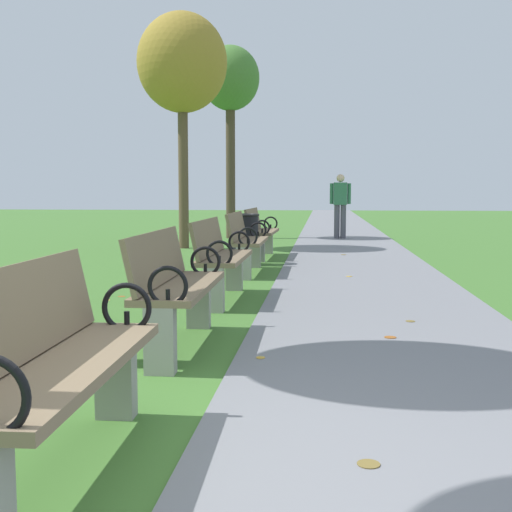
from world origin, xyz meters
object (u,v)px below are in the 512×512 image
park_bench_3 (220,257)px  tree_4 (230,83)px  park_bench_4 (246,240)px  park_bench_5 (261,231)px  trash_bin (245,239)px  park_bench_1 (51,364)px  park_bench_2 (175,285)px  tree_3 (182,65)px  pedestrian_walking (340,202)px

park_bench_3 → tree_4: size_ratio=0.33×
park_bench_4 → park_bench_5: bearing=90.0°
park_bench_4 → tree_4: tree_4 is taller
trash_bin → park_bench_1: bearing=-89.0°
park_bench_2 → park_bench_4: 4.67m
tree_3 → pedestrian_walking: size_ratio=3.03×
park_bench_4 → pedestrian_walking: 7.38m
park_bench_4 → tree_3: size_ratio=0.33×
park_bench_5 → pedestrian_walking: 5.16m
tree_3 → park_bench_1: bearing=-80.8°
park_bench_1 → park_bench_5: bearing=90.0°
park_bench_2 → pedestrian_walking: (1.56, 11.87, 0.44)m
park_bench_2 → pedestrian_walking: bearing=82.5°
tree_4 → trash_bin: (1.10, -6.16, -3.53)m
tree_3 → park_bench_2: bearing=-78.4°
park_bench_5 → tree_4: tree_4 is taller
park_bench_1 → park_bench_5: (-0.00, 9.30, 0.00)m
park_bench_3 → tree_3: bearing=105.4°
pedestrian_walking → park_bench_2: bearing=-97.5°
park_bench_3 → park_bench_5: (0.00, 4.74, 0.00)m
park_bench_4 → pedestrian_walking: pedestrian_walking is taller
pedestrian_walking → trash_bin: (-1.71, -6.06, -0.50)m
park_bench_2 → park_bench_4: size_ratio=1.00×
park_bench_1 → park_bench_3: same height
park_bench_1 → pedestrian_walking: (1.56, 14.19, 0.44)m
park_bench_1 → tree_4: (-1.25, 14.29, 3.47)m
tree_3 → trash_bin: tree_3 is taller
park_bench_1 → park_bench_2: (-0.00, 2.32, 0.00)m
park_bench_1 → trash_bin: size_ratio=1.92×
park_bench_3 → park_bench_4: (0.00, 2.43, 0.00)m
tree_4 → trash_bin: tree_4 is taller
park_bench_5 → trash_bin: bearing=-97.2°
trash_bin → park_bench_5: bearing=82.8°
trash_bin → park_bench_4: bearing=-82.6°
park_bench_3 → park_bench_5: bearing=90.0°
park_bench_2 → park_bench_4: same height
park_bench_3 → trash_bin: 3.57m
park_bench_4 → park_bench_3: bearing=-90.0°
park_bench_1 → park_bench_4: bearing=90.0°
tree_3 → trash_bin: bearing=-61.2°
tree_3 → park_bench_3: bearing=-74.6°
park_bench_1 → park_bench_4: same height
tree_4 → trash_bin: bearing=-79.9°
park_bench_3 → pedestrian_walking: 9.77m
park_bench_2 → pedestrian_walking: 11.98m
park_bench_3 → park_bench_4: bearing=90.0°
park_bench_4 → pedestrian_walking: bearing=77.7°
park_bench_4 → park_bench_5: same height
park_bench_3 → park_bench_4: 2.43m
park_bench_2 → park_bench_1: bearing=-90.0°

